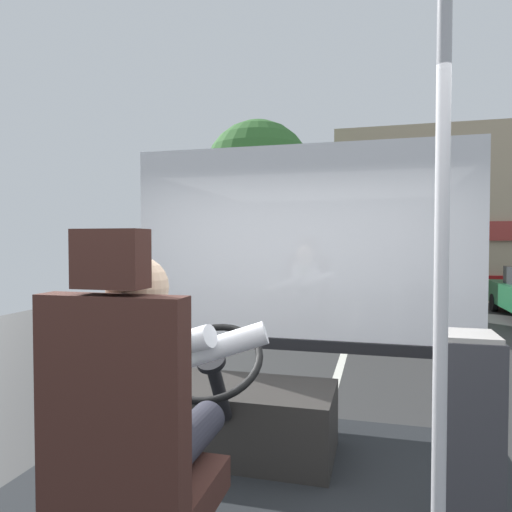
% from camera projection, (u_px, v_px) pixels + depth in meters
% --- Properties ---
extents(ground, '(18.00, 44.00, 0.06)m').
position_uv_depth(ground, '(351.00, 330.00, 10.34)').
color(ground, '#2F2F2F').
extents(driver_seat, '(0.48, 0.48, 1.29)m').
position_uv_depth(driver_seat, '(130.00, 459.00, 1.52)').
color(driver_seat, black).
rests_on(driver_seat, bus_floor).
extents(bus_driver, '(0.77, 0.59, 0.77)m').
position_uv_depth(bus_driver, '(148.00, 393.00, 1.64)').
color(bus_driver, '#282833').
rests_on(bus_driver, driver_seat).
extents(steering_console, '(1.10, 1.01, 0.83)m').
position_uv_depth(steering_console, '(240.00, 417.00, 2.74)').
color(steering_console, '#282623').
rests_on(steering_console, bus_floor).
extents(handrail_pole, '(0.04, 0.04, 2.12)m').
position_uv_depth(handrail_pole, '(441.00, 305.00, 1.44)').
color(handrail_pole, '#B7B7BC').
rests_on(handrail_pole, bus_floor).
extents(fare_box, '(0.23, 0.26, 0.89)m').
position_uv_depth(fare_box, '(468.00, 442.00, 1.89)').
color(fare_box, '#333338').
rests_on(fare_box, bus_floor).
extents(windshield_panel, '(2.50, 0.08, 1.48)m').
position_uv_depth(windshield_panel, '(299.00, 270.00, 3.34)').
color(windshield_panel, silver).
extents(street_tree, '(3.22, 3.22, 5.58)m').
position_uv_depth(street_tree, '(258.00, 175.00, 14.00)').
color(street_tree, '#4C3828').
rests_on(street_tree, ground).
extents(shop_building, '(11.25, 4.78, 5.74)m').
position_uv_depth(shop_building, '(499.00, 215.00, 16.57)').
color(shop_building, tan).
rests_on(shop_building, ground).
extents(parked_car_red, '(1.81, 3.90, 1.35)m').
position_uv_depth(parked_car_red, '(499.00, 277.00, 16.15)').
color(parked_car_red, maroon).
rests_on(parked_car_red, ground).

